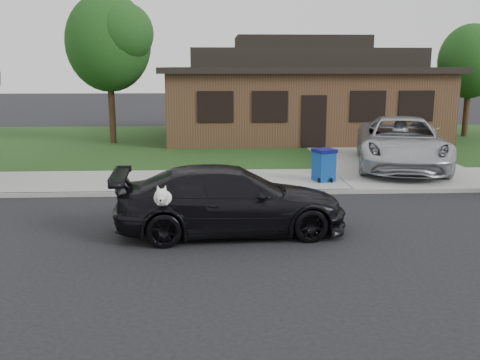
{
  "coord_description": "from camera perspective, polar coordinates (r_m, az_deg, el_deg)",
  "views": [
    {
      "loc": [
        -0.04,
        -10.61,
        3.42
      ],
      "look_at": [
        0.48,
        0.27,
        1.1
      ],
      "focal_mm": 40.0,
      "sensor_mm": 36.0,
      "label": 1
    }
  ],
  "objects": [
    {
      "name": "ground",
      "position": [
        11.15,
        -2.42,
        -5.86
      ],
      "size": [
        120.0,
        120.0,
        0.0
      ],
      "primitive_type": "plane",
      "color": "black",
      "rests_on": "ground"
    },
    {
      "name": "sidewalk",
      "position": [
        15.97,
        -2.53,
        -0.13
      ],
      "size": [
        60.0,
        3.0,
        0.12
      ],
      "primitive_type": "cube",
      "color": "gray",
      "rests_on": "ground"
    },
    {
      "name": "curb",
      "position": [
        14.51,
        -2.51,
        -1.38
      ],
      "size": [
        60.0,
        0.12,
        0.12
      ],
      "primitive_type": "cube",
      "color": "gray",
      "rests_on": "ground"
    },
    {
      "name": "lawn",
      "position": [
        23.85,
        -2.61,
        3.93
      ],
      "size": [
        60.0,
        13.0,
        0.13
      ],
      "primitive_type": "cube",
      "color": "#193814",
      "rests_on": "ground"
    },
    {
      "name": "driveway",
      "position": [
        21.74,
        13.45,
        2.83
      ],
      "size": [
        4.5,
        13.0,
        0.14
      ],
      "primitive_type": "cube",
      "color": "gray",
      "rests_on": "ground"
    },
    {
      "name": "sedan",
      "position": [
        11.12,
        -1.04,
        -2.15
      ],
      "size": [
        4.93,
        2.44,
        1.39
      ],
      "rotation": [
        0.0,
        0.0,
        1.64
      ],
      "color": "black",
      "rests_on": "ground"
    },
    {
      "name": "minivan",
      "position": [
        18.43,
        16.8,
        3.85
      ],
      "size": [
        4.07,
        6.4,
        1.64
      ],
      "primitive_type": "imported",
      "rotation": [
        0.0,
        0.0,
        -0.24
      ],
      "color": "#AFB1B6",
      "rests_on": "driveway"
    },
    {
      "name": "recycling_bin",
      "position": [
        15.84,
        8.94,
        1.62
      ],
      "size": [
        0.74,
        0.74,
        0.95
      ],
      "rotation": [
        0.0,
        0.0,
        0.39
      ],
      "color": "navy",
      "rests_on": "sidewalk"
    },
    {
      "name": "house",
      "position": [
        25.95,
        6.31,
        9.12
      ],
      "size": [
        12.6,
        8.6,
        4.65
      ],
      "color": "#422B1C",
      "rests_on": "ground"
    },
    {
      "name": "tree_0",
      "position": [
        23.9,
        -13.51,
        14.25
      ],
      "size": [
        3.78,
        3.6,
        6.34
      ],
      "color": "#332114",
      "rests_on": "ground"
    },
    {
      "name": "tree_1",
      "position": [
        27.81,
        23.75,
        11.65
      ],
      "size": [
        3.15,
        3.0,
        5.25
      ],
      "color": "#332114",
      "rests_on": "ground"
    }
  ]
}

